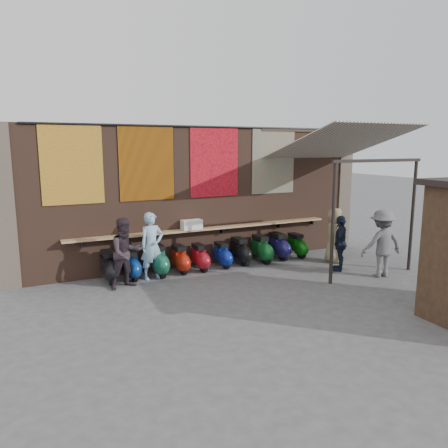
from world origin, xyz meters
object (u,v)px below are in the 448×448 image
at_px(shelf_box, 192,225).
at_px(scooter_stool_8, 279,246).
at_px(shopper_grey, 382,243).
at_px(scooter_stool_2, 158,260).
at_px(diner_left, 152,246).
at_px(scooter_stool_9, 297,246).
at_px(scooter_stool_7, 261,249).
at_px(scooter_stool_4, 200,258).
at_px(scooter_stool_1, 132,265).
at_px(scooter_stool_0, 109,267).
at_px(shopper_tan, 334,235).
at_px(diner_right, 126,253).
at_px(scooter_stool_6, 240,251).
at_px(scooter_stool_5, 222,255).
at_px(shopper_navy, 340,243).
at_px(scooter_stool_3, 180,259).

height_order(shelf_box, scooter_stool_8, shelf_box).
bearing_deg(shopper_grey, scooter_stool_2, -17.09).
distance_m(shelf_box, diner_left, 1.46).
distance_m(scooter_stool_9, shopper_grey, 2.86).
bearing_deg(shelf_box, diner_left, -159.68).
bearing_deg(scooter_stool_7, scooter_stool_2, 179.17).
xyz_separation_m(scooter_stool_2, scooter_stool_4, (1.21, -0.02, -0.06)).
bearing_deg(scooter_stool_1, scooter_stool_0, -176.49).
distance_m(scooter_stool_1, shopper_tan, 5.99).
xyz_separation_m(scooter_stool_1, scooter_stool_8, (4.59, 0.02, 0.03)).
relative_size(scooter_stool_1, scooter_stool_2, 0.89).
height_order(scooter_stool_1, scooter_stool_4, scooter_stool_1).
bearing_deg(shopper_grey, scooter_stool_9, -63.85).
relative_size(scooter_stool_4, diner_right, 0.44).
xyz_separation_m(scooter_stool_6, scooter_stool_8, (1.34, -0.00, 0.01)).
distance_m(diner_left, shopper_tan, 5.45).
distance_m(scooter_stool_0, diner_right, 0.81).
relative_size(scooter_stool_8, scooter_stool_9, 1.10).
height_order(diner_left, shopper_tan, diner_left).
distance_m(scooter_stool_7, shopper_grey, 3.43).
distance_m(shelf_box, scooter_stool_7, 2.30).
bearing_deg(scooter_stool_2, shopper_tan, -10.61).
distance_m(scooter_stool_0, scooter_stool_8, 5.18).
bearing_deg(scooter_stool_1, shopper_grey, -24.18).
height_order(scooter_stool_5, shopper_grey, shopper_grey).
xyz_separation_m(diner_left, shopper_navy, (4.94, -1.57, -0.10)).
distance_m(scooter_stool_0, shopper_navy, 6.29).
relative_size(scooter_stool_3, shopper_navy, 0.50).
relative_size(scooter_stool_7, shopper_grey, 0.47).
bearing_deg(scooter_stool_4, scooter_stool_5, 1.49).
height_order(scooter_stool_3, scooter_stool_8, scooter_stool_8).
relative_size(scooter_stool_6, shopper_tan, 0.50).
distance_m(scooter_stool_2, scooter_stool_5, 1.92).
height_order(scooter_stool_3, scooter_stool_7, scooter_stool_7).
relative_size(diner_left, shopper_tan, 1.08).
distance_m(scooter_stool_1, scooter_stool_6, 3.25).
distance_m(scooter_stool_0, scooter_stool_7, 4.51).
height_order(scooter_stool_6, shopper_grey, shopper_grey).
bearing_deg(scooter_stool_9, scooter_stool_6, 178.87).
bearing_deg(scooter_stool_7, scooter_stool_5, 178.13).
relative_size(scooter_stool_4, scooter_stool_8, 0.91).
relative_size(scooter_stool_7, shopper_tan, 0.52).
bearing_deg(scooter_stool_9, scooter_stool_4, -179.53).
distance_m(scooter_stool_1, shopper_navy, 5.74).
bearing_deg(scooter_stool_6, scooter_stool_4, -177.11).
relative_size(scooter_stool_4, scooter_stool_9, 1.00).
relative_size(scooter_stool_9, shopper_navy, 0.49).
xyz_separation_m(scooter_stool_3, scooter_stool_8, (3.25, 0.02, 0.03)).
bearing_deg(diner_right, scooter_stool_5, -2.82).
bearing_deg(scooter_stool_5, diner_left, -175.10).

